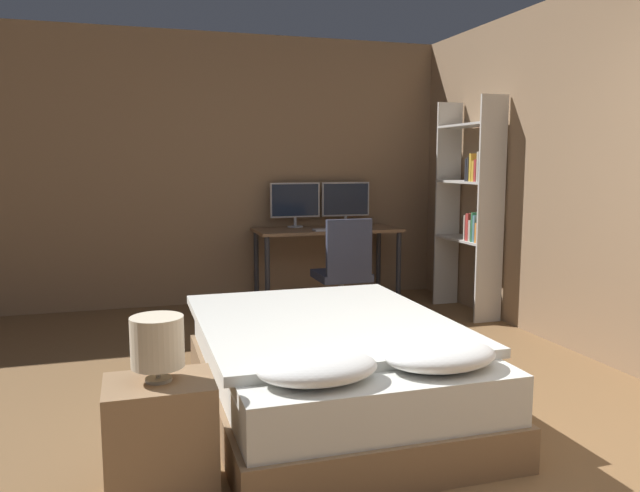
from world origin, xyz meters
TOP-DOWN VIEW (x-y plane):
  - wall_back at (0.00, 4.40)m, footprint 12.00×0.06m
  - wall_side_right at (1.76, 1.50)m, footprint 0.06×12.00m
  - bed at (-0.41, 1.36)m, footprint 1.43×2.07m
  - nightstand at (-1.39, 0.67)m, footprint 0.46×0.36m
  - bedside_lamp at (-1.39, 0.67)m, footprint 0.22×0.22m
  - desk at (0.42, 4.02)m, footprint 1.45×0.63m
  - monitor_left at (0.15, 4.23)m, footprint 0.52×0.16m
  - monitor_right at (0.70, 4.23)m, footprint 0.52×0.16m
  - keyboard at (0.42, 3.81)m, footprint 0.40×0.13m
  - computer_mouse at (0.71, 3.81)m, footprint 0.07×0.05m
  - office_chair at (0.35, 3.29)m, footprint 0.52×0.52m
  - bookshelf at (1.57, 3.17)m, footprint 0.27×0.81m

SIDE VIEW (x-z plane):
  - nightstand at x=-1.39m, z-range 0.00..0.52m
  - bed at x=-0.41m, z-range -0.04..0.56m
  - office_chair at x=0.35m, z-range -0.10..0.84m
  - desk at x=0.42m, z-range 0.29..1.06m
  - bedside_lamp at x=-1.39m, z-range 0.55..0.82m
  - keyboard at x=0.42m, z-range 0.77..0.79m
  - computer_mouse at x=0.71m, z-range 0.77..0.81m
  - monitor_left at x=0.15m, z-range 0.80..1.26m
  - monitor_right at x=0.70m, z-range 0.80..1.26m
  - bookshelf at x=1.57m, z-range 0.09..2.10m
  - wall_back at x=0.00m, z-range 0.00..2.70m
  - wall_side_right at x=1.76m, z-range 0.00..2.70m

